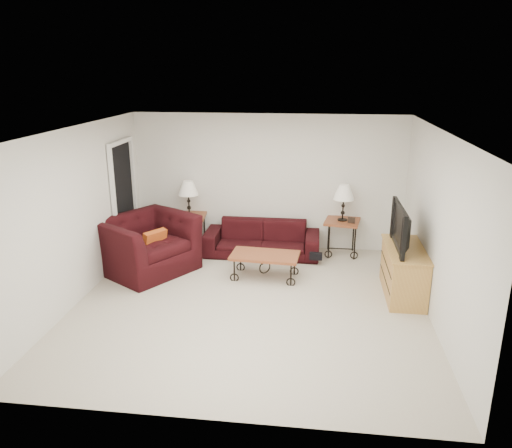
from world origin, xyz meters
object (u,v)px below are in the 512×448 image
Objects in this scene: sofa at (262,239)px; television at (406,227)px; lamp_right at (343,203)px; side_table_right at (341,237)px; tv_stand at (404,272)px; side_table_left at (190,231)px; backpack at (316,252)px; lamp_left at (189,198)px; coffee_table at (265,266)px; armchair at (147,244)px.

television reaches higher than sofa.
lamp_right is 0.59× the size of television.
tv_stand is at bearing -62.03° from side_table_right.
television reaches higher than side_table_right.
lamp_right is (2.82, 0.00, 0.66)m from side_table_left.
tv_stand is at bearing -31.86° from sofa.
sofa is at bearing -172.86° from side_table_right.
backpack is (0.99, -0.32, -0.09)m from sofa.
lamp_left reaches higher than coffee_table.
tv_stand reaches higher than coffee_table.
backpack is at bearing -132.10° from lamp_right.
side_table_right is 1.95m from television.
lamp_right is 3.50m from armchair.
armchair reaches higher than backpack.
lamp_right reaches higher than coffee_table.
armchair is (-0.43, -1.17, 0.14)m from side_table_left.
backpack is (-0.45, -0.50, -0.76)m from lamp_right.
side_table_left is 1.98m from coffee_table.
side_table_right is at bearing 42.62° from backpack.
television is at bearing -23.66° from lamp_left.
side_table_right is at bearing 43.99° from coffee_table.
armchair is at bearing -96.08° from television.
television is at bearing -62.97° from armchair.
coffee_table is 2.52× the size of backpack.
television is at bearing -45.97° from backpack.
lamp_left is 0.58× the size of television.
sofa reaches higher than backpack.
sofa is 3.17× the size of lamp_right.
sofa is 1.45× the size of armchair.
armchair is 4.13m from tv_stand.
coffee_table is 0.87× the size of tv_stand.
tv_stand reaches higher than side_table_right.
lamp_right is at bearing -152.59° from television.
lamp_right is 0.52× the size of tv_stand.
armchair is 2.89m from backpack.
lamp_left reaches higher than armchair.
backpack is (2.80, 0.67, -0.25)m from armchair.
backpack is at bearing -11.88° from side_table_left.
side_table_left is 1.51× the size of backpack.
lamp_left is at bearing -113.66° from television.
side_table_left is at bearing 12.83° from armchair.
television is at bearing -62.59° from lamp_right.
side_table_left is at bearing 172.61° from sofa.
lamp_left reaches higher than side_table_left.
sofa is 3.19× the size of side_table_left.
armchair reaches higher than sofa.
backpack is (2.37, -0.50, -0.11)m from side_table_left.
side_table_left is 1.00× the size of lamp_left.
lamp_right is 0.60× the size of coffee_table.
television is (2.10, -0.38, 0.87)m from coffee_table.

